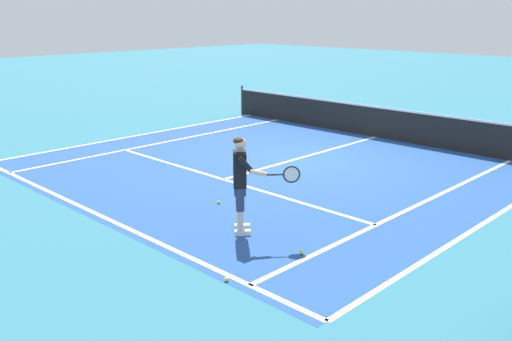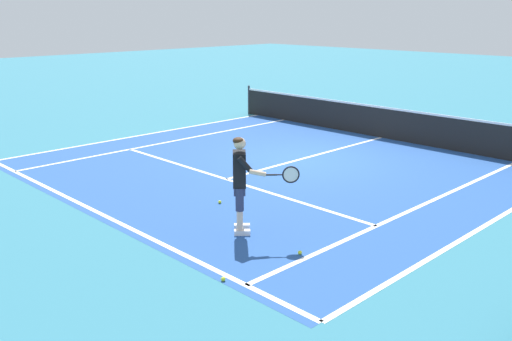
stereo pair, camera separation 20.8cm
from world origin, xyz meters
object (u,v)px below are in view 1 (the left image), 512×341
at_px(tennis_ball_near_feet, 302,252).
at_px(tennis_ball_by_baseline, 226,279).
at_px(tennis_player, 241,179).
at_px(tennis_ball_mid_court, 218,202).

bearing_deg(tennis_ball_near_feet, tennis_ball_by_baseline, -96.44).
distance_m(tennis_ball_near_feet, tennis_ball_by_baseline, 1.49).
bearing_deg(tennis_player, tennis_ball_near_feet, 1.00).
xyz_separation_m(tennis_player, tennis_ball_by_baseline, (1.18, -1.46, -0.96)).
distance_m(tennis_ball_by_baseline, tennis_ball_mid_court, 3.40).
height_order(tennis_player, tennis_ball_by_baseline, tennis_player).
relative_size(tennis_ball_near_feet, tennis_ball_by_baseline, 1.00).
relative_size(tennis_ball_near_feet, tennis_ball_mid_court, 1.00).
distance_m(tennis_ball_near_feet, tennis_ball_mid_court, 2.86).
bearing_deg(tennis_ball_by_baseline, tennis_player, 129.00).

